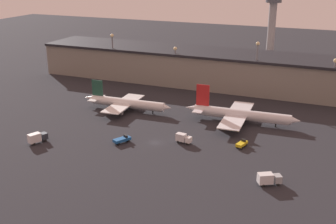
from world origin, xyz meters
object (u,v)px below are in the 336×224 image
(airplane_1, at_px, (240,115))
(service_vehicle_3, at_px, (183,138))
(service_vehicle_4, at_px, (242,144))
(control_tower, at_px, (272,24))
(service_vehicle_2, at_px, (122,140))
(service_vehicle_0, at_px, (269,179))
(airplane_0, at_px, (126,103))
(service_vehicle_1, at_px, (37,138))

(airplane_1, height_order, service_vehicle_3, airplane_1)
(service_vehicle_4, relative_size, control_tower, 0.12)
(service_vehicle_2, bearing_deg, control_tower, 16.59)
(airplane_1, relative_size, control_tower, 1.02)
(service_vehicle_2, bearing_deg, service_vehicle_0, -73.10)
(service_vehicle_2, distance_m, service_vehicle_3, 21.30)
(service_vehicle_3, bearing_deg, airplane_0, 154.08)
(airplane_0, bearing_deg, service_vehicle_2, -67.06)
(service_vehicle_1, bearing_deg, airplane_1, -30.15)
(service_vehicle_0, xyz_separation_m, service_vehicle_3, (-32.62, 18.26, -0.13))
(service_vehicle_4, bearing_deg, airplane_1, 29.86)
(service_vehicle_2, bearing_deg, service_vehicle_3, -40.08)
(airplane_1, height_order, control_tower, control_tower)
(airplane_0, xyz_separation_m, service_vehicle_2, (14.68, -30.83, -2.05))
(airplane_1, xyz_separation_m, service_vehicle_3, (-13.61, -27.06, -1.54))
(airplane_0, height_order, service_vehicle_0, airplane_0)
(service_vehicle_0, bearing_deg, service_vehicle_1, 150.64)
(service_vehicle_1, relative_size, service_vehicle_2, 1.06)
(airplane_0, bearing_deg, control_tower, 65.40)
(airplane_0, bearing_deg, service_vehicle_4, -21.32)
(service_vehicle_3, distance_m, control_tower, 128.87)
(service_vehicle_1, bearing_deg, service_vehicle_3, -45.16)
(airplane_1, xyz_separation_m, service_vehicle_4, (6.08, -22.56, -2.22))
(airplane_1, relative_size, service_vehicle_0, 6.45)
(airplane_1, xyz_separation_m, service_vehicle_1, (-60.64, -46.53, -1.36))
(airplane_1, height_order, service_vehicle_4, airplane_1)
(service_vehicle_4, bearing_deg, service_vehicle_3, 117.64)
(airplane_0, xyz_separation_m, service_vehicle_4, (54.13, -18.41, -2.06))
(service_vehicle_0, height_order, service_vehicle_3, service_vehicle_0)
(service_vehicle_1, relative_size, service_vehicle_3, 1.23)
(airplane_0, relative_size, service_vehicle_1, 5.72)
(service_vehicle_2, relative_size, service_vehicle_3, 1.16)
(service_vehicle_0, bearing_deg, airplane_0, 118.22)
(airplane_1, distance_m, service_vehicle_1, 76.45)
(service_vehicle_3, bearing_deg, service_vehicle_0, -21.52)
(service_vehicle_4, bearing_deg, service_vehicle_1, 124.54)
(service_vehicle_3, height_order, control_tower, control_tower)
(service_vehicle_4, distance_m, control_tower, 124.97)
(airplane_1, distance_m, service_vehicle_3, 30.33)
(airplane_0, xyz_separation_m, control_tower, (41.95, 103.48, 22.66))
(airplane_1, bearing_deg, service_vehicle_3, -119.24)
(airplane_0, height_order, service_vehicle_4, airplane_0)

